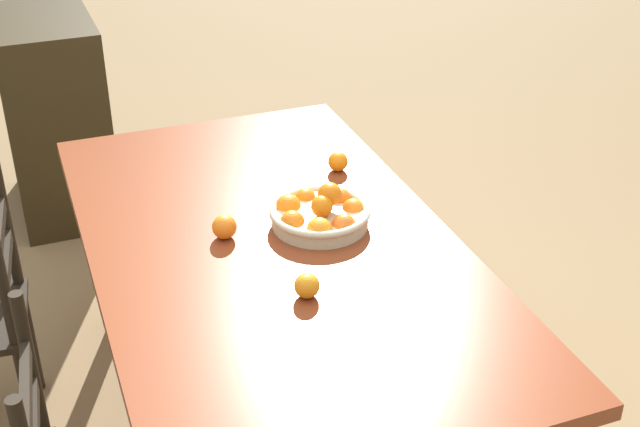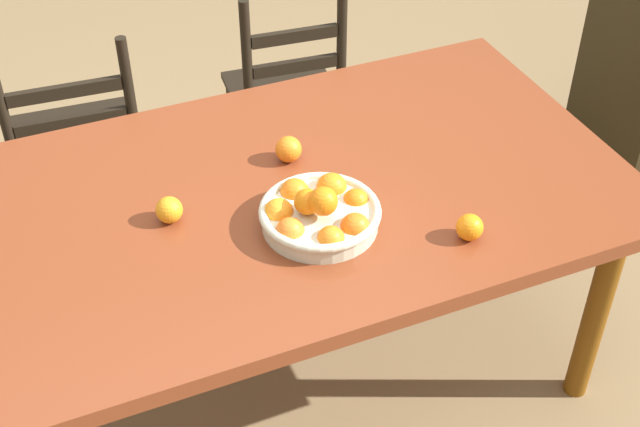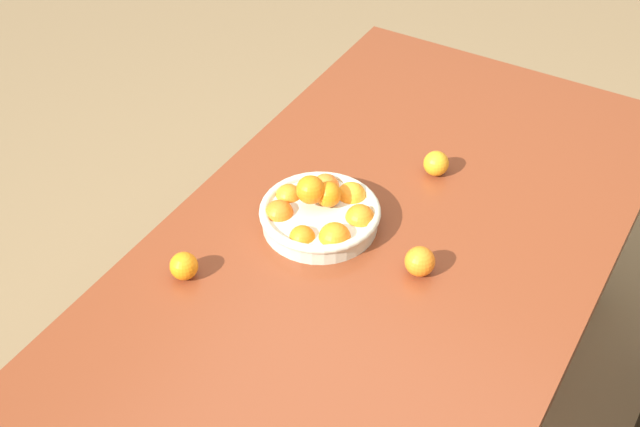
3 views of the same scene
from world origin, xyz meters
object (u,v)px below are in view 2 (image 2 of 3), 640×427
(chair_by_cabinet, at_px, (77,148))
(orange_loose_0, at_px, (288,149))
(fruit_bowl, at_px, (319,213))
(orange_loose_1, at_px, (470,227))
(chair_near_window, at_px, (286,99))
(orange_loose_2, at_px, (169,210))
(dining_table, at_px, (279,213))

(chair_by_cabinet, height_order, orange_loose_0, chair_by_cabinet)
(fruit_bowl, bearing_deg, chair_by_cabinet, 113.87)
(chair_by_cabinet, bearing_deg, orange_loose_1, 126.78)
(chair_by_cabinet, bearing_deg, chair_near_window, -176.31)
(orange_loose_0, distance_m, orange_loose_2, 0.40)
(chair_by_cabinet, xyz_separation_m, orange_loose_0, (0.51, -0.78, 0.36))
(dining_table, height_order, orange_loose_0, orange_loose_0)
(chair_near_window, xyz_separation_m, orange_loose_1, (0.02, -1.26, 0.35))
(fruit_bowl, height_order, orange_loose_2, fruit_bowl)
(orange_loose_0, height_order, orange_loose_2, orange_loose_0)
(dining_table, xyz_separation_m, chair_near_window, (0.36, 0.90, -0.24))
(dining_table, bearing_deg, chair_near_window, 67.93)
(dining_table, relative_size, chair_by_cabinet, 2.11)
(orange_loose_0, distance_m, orange_loose_1, 0.57)
(fruit_bowl, height_order, orange_loose_1, fruit_bowl)
(orange_loose_0, bearing_deg, chair_near_window, 69.83)
(fruit_bowl, bearing_deg, chair_near_window, 73.57)
(chair_by_cabinet, relative_size, orange_loose_1, 13.11)
(chair_by_cabinet, bearing_deg, orange_loose_0, 127.42)
(chair_by_cabinet, distance_m, fruit_bowl, 1.23)
(dining_table, distance_m, orange_loose_0, 0.19)
(dining_table, xyz_separation_m, orange_loose_1, (0.38, -0.36, 0.11))
(chair_near_window, bearing_deg, orange_loose_1, 96.05)
(dining_table, bearing_deg, orange_loose_0, 57.62)
(dining_table, distance_m, orange_loose_1, 0.54)
(dining_table, xyz_separation_m, chair_by_cabinet, (-0.43, 0.91, -0.25))
(dining_table, xyz_separation_m, orange_loose_0, (0.08, 0.13, 0.11))
(orange_loose_2, bearing_deg, chair_by_cabinet, 98.00)
(chair_near_window, distance_m, fruit_bowl, 1.17)
(orange_loose_1, relative_size, orange_loose_2, 0.98)
(orange_loose_2, bearing_deg, dining_table, -0.10)
(fruit_bowl, xyz_separation_m, orange_loose_2, (-0.35, 0.17, -0.00))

